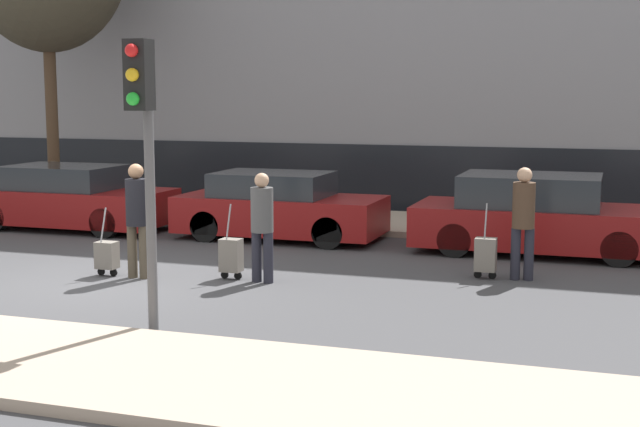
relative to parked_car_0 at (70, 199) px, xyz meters
The scene contains 12 objects.
ground_plane 5.74m from the parked_car_0, 51.41° to the right, with size 80.00×80.00×0.00m, color #424244.
sidewalk_far 4.41m from the parked_car_0, 35.51° to the left, with size 28.00×3.00×0.12m.
parked_car_0 is the anchor object (origin of this frame).
parked_car_1 4.64m from the parked_car_0, ahead, with size 3.98×1.74×1.30m.
parked_car_2 9.55m from the parked_car_0, ahead, with size 4.39×1.91×1.40m.
pedestrian_left 5.59m from the parked_car_0, 45.31° to the right, with size 0.35×0.34×1.77m.
trolley_left 5.22m from the parked_car_0, 49.69° to the right, with size 0.34×0.29×1.08m.
pedestrian_center 6.91m from the parked_car_0, 31.84° to the right, with size 0.35×0.34×1.66m.
trolley_center 6.41m from the parked_car_0, 33.95° to the right, with size 0.34×0.29×1.17m.
pedestrian_right 9.81m from the parked_car_0, 13.02° to the right, with size 0.35×0.34×1.73m.
trolley_right 9.30m from the parked_car_0, 14.28° to the right, with size 0.34×0.29×1.17m.
traffic_light 9.09m from the parked_car_0, 50.04° to the right, with size 0.28×0.47×3.45m.
Camera 1 is at (7.36, -11.40, 2.87)m, focal length 50.00 mm.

